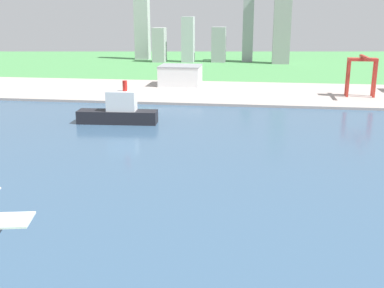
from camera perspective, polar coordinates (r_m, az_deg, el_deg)
ground_plane at (r=321.44m, az=-0.63°, el=0.42°), size 2400.00×2400.00×0.00m
water_bay at (r=264.85m, az=-2.55°, el=-3.00°), size 840.00×360.00×0.15m
industrial_pier at (r=505.59m, az=2.56°, el=6.26°), size 840.00×140.00×2.50m
cargo_ship at (r=372.86m, az=-8.79°, el=3.87°), size 62.54×18.44×33.33m
port_crane_red at (r=494.38m, az=19.81°, el=8.72°), size 27.55×42.52×40.50m
warehouse_main at (r=542.55m, az=-1.41°, el=8.26°), size 46.17×39.20×22.50m
distant_skyline at (r=812.65m, az=3.01°, el=13.75°), size 265.93×60.50×156.64m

